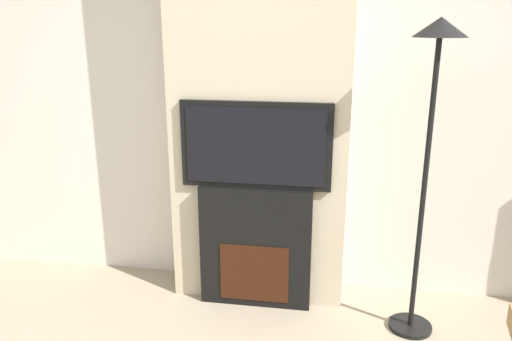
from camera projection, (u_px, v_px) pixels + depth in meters
name	position (u px, v px, depth m)	size (l,w,h in m)	color
wall_back	(264.00, 89.00, 3.23)	(6.00, 0.06, 2.70)	silver
chimney_breast	(260.00, 93.00, 3.05)	(1.10, 0.31, 2.70)	beige
fireplace	(256.00, 246.00, 3.18)	(0.71, 0.15, 0.79)	black
television	(256.00, 145.00, 2.99)	(0.91, 0.07, 0.53)	black
floor_lamp	(433.00, 102.00, 2.61)	(0.28, 0.28, 1.79)	black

